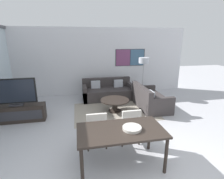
{
  "coord_description": "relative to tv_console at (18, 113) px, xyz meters",
  "views": [
    {
      "loc": [
        -0.88,
        -2.01,
        2.34
      ],
      "look_at": [
        0.07,
        2.67,
        0.95
      ],
      "focal_mm": 28.0,
      "sensor_mm": 36.0,
      "label": 1
    }
  ],
  "objects": [
    {
      "name": "wall_back",
      "position": [
        2.67,
        2.33,
        1.16
      ],
      "size": [
        7.85,
        0.09,
        2.8
      ],
      "color": "silver",
      "rests_on": "ground_plane"
    },
    {
      "name": "fruit_bowl",
      "position": [
        2.67,
        -2.43,
        0.54
      ],
      "size": [
        0.35,
        0.35,
        0.05
      ],
      "color": "#B7B2A8",
      "rests_on": "dining_table"
    },
    {
      "name": "sofa_side",
      "position": [
        4.17,
        0.23,
        0.02
      ],
      "size": [
        0.9,
        1.59,
        0.8
      ],
      "rotation": [
        0.0,
        0.0,
        1.57
      ],
      "color": "#383333",
      "rests_on": "ground_plane"
    },
    {
      "name": "coffee_table",
      "position": [
        2.93,
        0.16,
        0.06
      ],
      "size": [
        0.94,
        0.94,
        0.41
      ],
      "color": "black",
      "rests_on": "ground_plane"
    },
    {
      "name": "area_rug",
      "position": [
        2.93,
        0.16,
        -0.24
      ],
      "size": [
        2.67,
        1.91,
        0.01
      ],
      "color": "gray",
      "rests_on": "ground_plane"
    },
    {
      "name": "floor_lamp",
      "position": [
        4.36,
        1.38,
        1.17
      ],
      "size": [
        0.4,
        0.4,
        1.63
      ],
      "color": "#2D2D33",
      "rests_on": "ground_plane"
    },
    {
      "name": "dining_table",
      "position": [
        2.48,
        -2.4,
        0.42
      ],
      "size": [
        1.59,
        0.86,
        0.75
      ],
      "color": "black",
      "rests_on": "ground_plane"
    },
    {
      "name": "sofa_main",
      "position": [
        2.93,
        1.54,
        0.02
      ],
      "size": [
        2.0,
        0.9,
        0.8
      ],
      "color": "#383333",
      "rests_on": "ground_plane"
    },
    {
      "name": "dining_chair_left",
      "position": [
        2.1,
        -1.73,
        0.24
      ],
      "size": [
        0.46,
        0.46,
        0.86
      ],
      "color": "beige",
      "rests_on": "ground_plane"
    },
    {
      "name": "television",
      "position": [
        -0.0,
        0.0,
        0.64
      ],
      "size": [
        1.15,
        0.2,
        0.79
      ],
      "color": "#2D2D33",
      "rests_on": "tv_console"
    },
    {
      "name": "tv_console",
      "position": [
        0.0,
        0.0,
        0.0
      ],
      "size": [
        1.51,
        0.4,
        0.5
      ],
      "color": "black",
      "rests_on": "ground_plane"
    },
    {
      "name": "dining_chair_centre",
      "position": [
        2.86,
        -1.72,
        0.24
      ],
      "size": [
        0.46,
        0.46,
        0.86
      ],
      "color": "beige",
      "rests_on": "ground_plane"
    }
  ]
}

